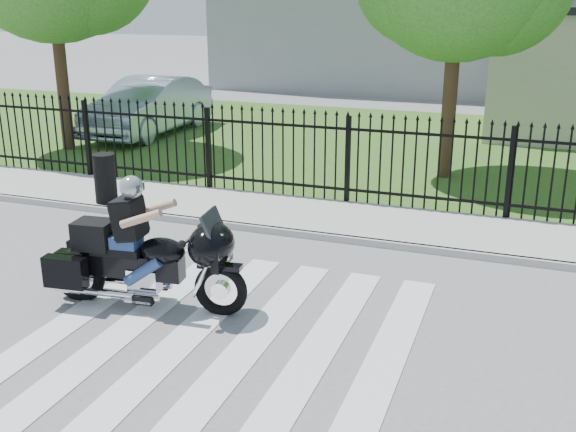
% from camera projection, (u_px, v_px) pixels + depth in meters
% --- Properties ---
extents(ground, '(120.00, 120.00, 0.00)m').
position_uv_depth(ground, '(212.00, 347.00, 7.97)').
color(ground, slate).
rests_on(ground, ground).
extents(crosswalk, '(5.00, 5.50, 0.01)m').
position_uv_depth(crosswalk, '(212.00, 347.00, 7.97)').
color(crosswalk, silver).
rests_on(crosswalk, ground).
extents(sidewalk, '(40.00, 2.00, 0.12)m').
position_uv_depth(sidewalk, '(332.00, 218.00, 12.41)').
color(sidewalk, '#ADAAA3').
rests_on(sidewalk, ground).
extents(curb, '(40.00, 0.12, 0.12)m').
position_uv_depth(curb, '(315.00, 236.00, 11.52)').
color(curb, '#ADAAA3').
rests_on(curb, ground).
extents(grass_strip, '(40.00, 12.00, 0.02)m').
position_uv_depth(grass_strip, '(404.00, 146.00, 18.68)').
color(grass_strip, '#345D20').
rests_on(grass_strip, ground).
extents(iron_fence, '(26.00, 0.04, 1.80)m').
position_uv_depth(iron_fence, '(348.00, 162.00, 13.05)').
color(iron_fence, black).
rests_on(iron_fence, ground).
extents(motorcycle_rider, '(2.77, 1.06, 1.84)m').
position_uv_depth(motorcycle_rider, '(140.00, 253.00, 8.82)').
color(motorcycle_rider, black).
rests_on(motorcycle_rider, ground).
extents(parked_car, '(1.77, 5.04, 1.66)m').
position_uv_depth(parked_car, '(149.00, 106.00, 20.03)').
color(parked_car, '#9AACC2').
rests_on(parked_car, grass_strip).
extents(litter_bin, '(0.53, 0.53, 0.96)m').
position_uv_depth(litter_bin, '(105.00, 178.00, 13.06)').
color(litter_bin, black).
rests_on(litter_bin, sidewalk).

